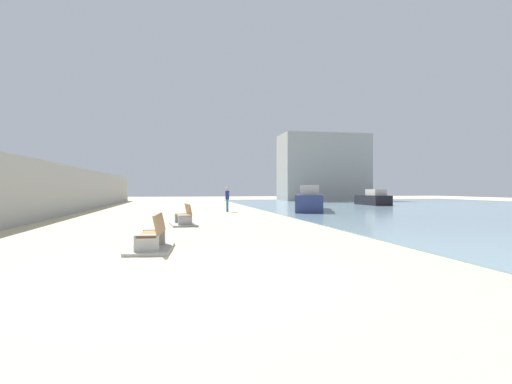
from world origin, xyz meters
The scene contains 9 objects.
ground_plane centered at (0.00, 18.00, 0.00)m, with size 120.00×120.00×0.00m, color #C6B793.
seawall centered at (-7.50, 18.00, 1.56)m, with size 0.80×64.00×3.12m, color #9E9E99.
water_bay centered at (24.00, 18.00, 0.02)m, with size 36.00×68.00×0.04m, color #7A99A8.
bench_near centered at (-0.98, 3.39, 0.23)m, with size 1.26×2.18×0.98m.
bench_far centered at (-0.04, 10.80, 0.23)m, with size 1.32×2.21×0.98m.
person_walking centered at (3.17, 21.03, 1.05)m, with size 0.31×0.47×1.79m.
boat_far_right centered at (18.80, 29.52, 0.65)m, with size 1.85×4.93×1.57m.
boat_outer centered at (9.32, 20.82, 0.77)m, with size 4.27×7.70×1.87m.
harbor_building centered at (19.69, 46.00, 4.59)m, with size 12.00×6.00×9.18m, color #9E9E99.
Camera 1 is at (-0.28, -7.71, 1.65)m, focal length 28.32 mm.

